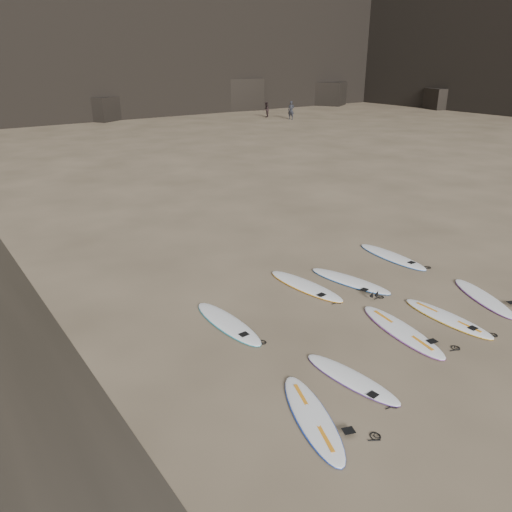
{
  "coord_description": "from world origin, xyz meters",
  "views": [
    {
      "loc": [
        -9.29,
        -6.42,
        6.25
      ],
      "look_at": [
        -2.51,
        3.12,
        1.5
      ],
      "focal_mm": 35.0,
      "sensor_mm": 36.0,
      "label": 1
    }
  ],
  "objects_px": {
    "surfboard_2": "(402,330)",
    "person_a": "(291,110)",
    "surfboard_4": "(483,297)",
    "surfboard_5": "(228,323)",
    "surfboard_0": "(312,417)",
    "surfboard_1": "(351,378)",
    "surfboard_3": "(447,318)",
    "surfboard_7": "(350,281)",
    "person_b": "(266,110)",
    "surfboard_8": "(392,256)",
    "surfboard_6": "(306,286)"
  },
  "relations": [
    {
      "from": "surfboard_5",
      "to": "surfboard_4",
      "type": "bearing_deg",
      "value": -25.42
    },
    {
      "from": "surfboard_0",
      "to": "surfboard_8",
      "type": "distance_m",
      "value": 8.57
    },
    {
      "from": "surfboard_2",
      "to": "surfboard_8",
      "type": "bearing_deg",
      "value": 52.73
    },
    {
      "from": "surfboard_1",
      "to": "person_a",
      "type": "bearing_deg",
      "value": 45.73
    },
    {
      "from": "surfboard_7",
      "to": "person_b",
      "type": "height_order",
      "value": "person_b"
    },
    {
      "from": "surfboard_4",
      "to": "person_b",
      "type": "bearing_deg",
      "value": 84.08
    },
    {
      "from": "surfboard_1",
      "to": "surfboard_5",
      "type": "bearing_deg",
      "value": 97.33
    },
    {
      "from": "surfboard_1",
      "to": "person_b",
      "type": "xyz_separation_m",
      "value": [
        25.98,
        38.06,
        0.73
      ]
    },
    {
      "from": "surfboard_1",
      "to": "surfboard_8",
      "type": "distance_m",
      "value": 7.13
    },
    {
      "from": "surfboard_3",
      "to": "surfboard_0",
      "type": "bearing_deg",
      "value": -171.04
    },
    {
      "from": "surfboard_5",
      "to": "surfboard_8",
      "type": "relative_size",
      "value": 0.96
    },
    {
      "from": "surfboard_0",
      "to": "surfboard_2",
      "type": "distance_m",
      "value": 3.96
    },
    {
      "from": "surfboard_6",
      "to": "surfboard_8",
      "type": "height_order",
      "value": "same"
    },
    {
      "from": "surfboard_2",
      "to": "surfboard_4",
      "type": "height_order",
      "value": "surfboard_2"
    },
    {
      "from": "surfboard_8",
      "to": "surfboard_4",
      "type": "bearing_deg",
      "value": -93.44
    },
    {
      "from": "surfboard_3",
      "to": "person_a",
      "type": "bearing_deg",
      "value": 56.38
    },
    {
      "from": "surfboard_1",
      "to": "surfboard_2",
      "type": "bearing_deg",
      "value": 8.49
    },
    {
      "from": "surfboard_4",
      "to": "person_b",
      "type": "relative_size",
      "value": 1.61
    },
    {
      "from": "surfboard_2",
      "to": "person_a",
      "type": "height_order",
      "value": "person_a"
    },
    {
      "from": "person_b",
      "to": "surfboard_3",
      "type": "bearing_deg",
      "value": 11.87
    },
    {
      "from": "surfboard_1",
      "to": "surfboard_2",
      "type": "relative_size",
      "value": 0.85
    },
    {
      "from": "surfboard_0",
      "to": "surfboard_8",
      "type": "xyz_separation_m",
      "value": [
        7.36,
        4.39,
        0.0
      ]
    },
    {
      "from": "surfboard_2",
      "to": "surfboard_0",
      "type": "bearing_deg",
      "value": -154.63
    },
    {
      "from": "surfboard_6",
      "to": "surfboard_7",
      "type": "height_order",
      "value": "surfboard_6"
    },
    {
      "from": "surfboard_1",
      "to": "person_a",
      "type": "height_order",
      "value": "person_a"
    },
    {
      "from": "surfboard_0",
      "to": "person_b",
      "type": "distance_m",
      "value": 47.26
    },
    {
      "from": "surfboard_3",
      "to": "person_a",
      "type": "xyz_separation_m",
      "value": [
        23.09,
        34.65,
        0.87
      ]
    },
    {
      "from": "surfboard_2",
      "to": "surfboard_3",
      "type": "relative_size",
      "value": 1.1
    },
    {
      "from": "surfboard_2",
      "to": "person_a",
      "type": "xyz_separation_m",
      "value": [
        24.55,
        34.4,
        0.86
      ]
    },
    {
      "from": "surfboard_1",
      "to": "surfboard_7",
      "type": "distance_m",
      "value": 4.84
    },
    {
      "from": "surfboard_1",
      "to": "surfboard_5",
      "type": "height_order",
      "value": "surfboard_5"
    },
    {
      "from": "surfboard_4",
      "to": "surfboard_5",
      "type": "relative_size",
      "value": 0.94
    },
    {
      "from": "surfboard_6",
      "to": "person_b",
      "type": "relative_size",
      "value": 1.77
    },
    {
      "from": "surfboard_1",
      "to": "surfboard_8",
      "type": "height_order",
      "value": "surfboard_8"
    },
    {
      "from": "surfboard_2",
      "to": "surfboard_6",
      "type": "distance_m",
      "value": 3.28
    },
    {
      "from": "surfboard_4",
      "to": "surfboard_8",
      "type": "height_order",
      "value": "surfboard_8"
    },
    {
      "from": "person_b",
      "to": "surfboard_5",
      "type": "bearing_deg",
      "value": 4.58
    },
    {
      "from": "surfboard_4",
      "to": "surfboard_3",
      "type": "bearing_deg",
      "value": -153.9
    },
    {
      "from": "surfboard_7",
      "to": "surfboard_3",
      "type": "bearing_deg",
      "value": -95.01
    },
    {
      "from": "surfboard_1",
      "to": "surfboard_3",
      "type": "xyz_separation_m",
      "value": [
        3.83,
        0.4,
        0.0
      ]
    },
    {
      "from": "surfboard_0",
      "to": "person_a",
      "type": "height_order",
      "value": "person_a"
    },
    {
      "from": "surfboard_8",
      "to": "person_a",
      "type": "relative_size",
      "value": 1.5
    },
    {
      "from": "surfboard_7",
      "to": "surfboard_8",
      "type": "height_order",
      "value": "surfboard_8"
    },
    {
      "from": "person_a",
      "to": "surfboard_1",
      "type": "bearing_deg",
      "value": -66.66
    },
    {
      "from": "surfboard_0",
      "to": "person_a",
      "type": "bearing_deg",
      "value": 71.44
    },
    {
      "from": "surfboard_2",
      "to": "surfboard_1",
      "type": "bearing_deg",
      "value": -155.12
    },
    {
      "from": "surfboard_3",
      "to": "surfboard_5",
      "type": "bearing_deg",
      "value": 147.32
    },
    {
      "from": "surfboard_1",
      "to": "person_b",
      "type": "relative_size",
      "value": 1.52
    },
    {
      "from": "surfboard_5",
      "to": "person_b",
      "type": "relative_size",
      "value": 1.71
    },
    {
      "from": "surfboard_0",
      "to": "surfboard_2",
      "type": "height_order",
      "value": "surfboard_2"
    }
  ]
}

